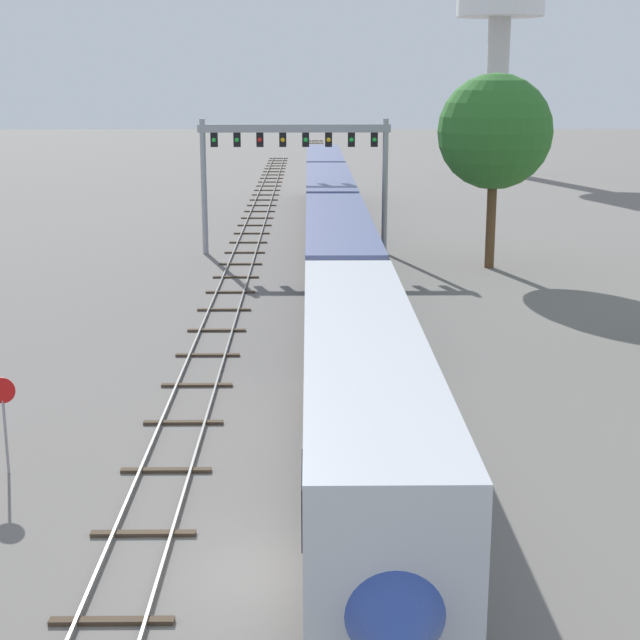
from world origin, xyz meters
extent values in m
plane|color=slate|center=(0.00, 0.00, 0.00)|extent=(400.00, 400.00, 0.00)
cube|color=slate|center=(1.28, 60.00, 0.08)|extent=(0.07, 200.00, 0.16)
cube|color=slate|center=(2.72, 60.00, 0.08)|extent=(0.07, 200.00, 0.16)
cube|color=#473828|center=(2.00, -2.00, 0.05)|extent=(2.60, 0.24, 0.10)
cube|color=#473828|center=(2.00, 2.00, 0.05)|extent=(2.60, 0.24, 0.10)
cube|color=#473828|center=(2.00, 6.00, 0.05)|extent=(2.60, 0.24, 0.10)
cube|color=#473828|center=(2.00, 10.00, 0.05)|extent=(2.60, 0.24, 0.10)
cube|color=#473828|center=(2.00, 14.00, 0.05)|extent=(2.60, 0.24, 0.10)
cube|color=#473828|center=(2.00, 18.00, 0.05)|extent=(2.60, 0.24, 0.10)
cube|color=#473828|center=(2.00, 22.00, 0.05)|extent=(2.60, 0.24, 0.10)
cube|color=#473828|center=(2.00, 26.00, 0.05)|extent=(2.60, 0.24, 0.10)
cube|color=#473828|center=(2.00, 30.00, 0.05)|extent=(2.60, 0.24, 0.10)
cube|color=#473828|center=(2.00, 34.00, 0.05)|extent=(2.60, 0.24, 0.10)
cube|color=#473828|center=(2.00, 38.00, 0.05)|extent=(2.60, 0.24, 0.10)
cube|color=#473828|center=(2.00, 42.00, 0.05)|extent=(2.60, 0.24, 0.10)
cube|color=#473828|center=(2.00, 46.00, 0.05)|extent=(2.60, 0.24, 0.10)
cube|color=#473828|center=(2.00, 50.00, 0.05)|extent=(2.60, 0.24, 0.10)
cube|color=#473828|center=(2.00, 54.00, 0.05)|extent=(2.60, 0.24, 0.10)
cube|color=#473828|center=(2.00, 58.00, 0.05)|extent=(2.60, 0.24, 0.10)
cube|color=#473828|center=(2.00, 62.00, 0.05)|extent=(2.60, 0.24, 0.10)
cube|color=#473828|center=(2.00, 66.00, 0.05)|extent=(2.60, 0.24, 0.10)
cube|color=#473828|center=(2.00, 70.00, 0.05)|extent=(2.60, 0.24, 0.10)
cube|color=#473828|center=(2.00, 74.00, 0.05)|extent=(2.60, 0.24, 0.10)
cube|color=#473828|center=(2.00, 78.00, 0.05)|extent=(2.60, 0.24, 0.10)
cube|color=#473828|center=(2.00, 82.00, 0.05)|extent=(2.60, 0.24, 0.10)
cube|color=#473828|center=(2.00, 86.00, 0.05)|extent=(2.60, 0.24, 0.10)
cube|color=#473828|center=(2.00, 90.00, 0.05)|extent=(2.60, 0.24, 0.10)
cube|color=#473828|center=(2.00, 94.00, 0.05)|extent=(2.60, 0.24, 0.10)
cube|color=#473828|center=(2.00, 98.00, 0.05)|extent=(2.60, 0.24, 0.10)
cube|color=#473828|center=(2.00, 102.00, 0.05)|extent=(2.60, 0.24, 0.10)
cube|color=#473828|center=(2.00, 106.00, 0.05)|extent=(2.60, 0.24, 0.10)
cube|color=#473828|center=(2.00, 110.00, 0.05)|extent=(2.60, 0.24, 0.10)
cube|color=#473828|center=(2.00, 114.00, 0.05)|extent=(2.60, 0.24, 0.10)
cube|color=#473828|center=(2.00, 118.00, 0.05)|extent=(2.60, 0.24, 0.10)
cube|color=#473828|center=(2.00, 122.00, 0.05)|extent=(2.60, 0.24, 0.10)
cube|color=#473828|center=(2.00, 126.00, 0.05)|extent=(2.60, 0.24, 0.10)
cube|color=#473828|center=(2.00, 130.00, 0.05)|extent=(2.60, 0.24, 0.10)
cube|color=#473828|center=(2.00, 134.00, 0.05)|extent=(2.60, 0.24, 0.10)
cube|color=#473828|center=(2.00, 138.00, 0.05)|extent=(2.60, 0.24, 0.10)
cube|color=#473828|center=(2.00, 142.00, 0.05)|extent=(2.60, 0.24, 0.10)
cube|color=#473828|center=(2.00, 146.00, 0.05)|extent=(2.60, 0.24, 0.10)
cube|color=#473828|center=(2.00, 150.00, 0.05)|extent=(2.60, 0.24, 0.10)
cube|color=#473828|center=(2.00, 154.00, 0.05)|extent=(2.60, 0.24, 0.10)
cube|color=#473828|center=(2.00, 158.00, 0.05)|extent=(2.60, 0.24, 0.10)
cube|color=slate|center=(-4.22, 40.00, 0.08)|extent=(0.07, 160.00, 0.16)
cube|color=slate|center=(-2.78, 40.00, 0.08)|extent=(0.07, 160.00, 0.16)
cube|color=#473828|center=(-3.50, -2.00, 0.05)|extent=(2.60, 0.24, 0.10)
cube|color=#473828|center=(-3.50, 2.00, 0.05)|extent=(2.60, 0.24, 0.10)
cube|color=#473828|center=(-3.50, 6.00, 0.05)|extent=(2.60, 0.24, 0.10)
cube|color=#473828|center=(-3.50, 10.00, 0.05)|extent=(2.60, 0.24, 0.10)
cube|color=#473828|center=(-3.50, 14.00, 0.05)|extent=(2.60, 0.24, 0.10)
cube|color=#473828|center=(-3.50, 18.00, 0.05)|extent=(2.60, 0.24, 0.10)
cube|color=#473828|center=(-3.50, 22.00, 0.05)|extent=(2.60, 0.24, 0.10)
cube|color=#473828|center=(-3.50, 26.00, 0.05)|extent=(2.60, 0.24, 0.10)
cube|color=#473828|center=(-3.50, 30.00, 0.05)|extent=(2.60, 0.24, 0.10)
cube|color=#473828|center=(-3.50, 34.00, 0.05)|extent=(2.60, 0.24, 0.10)
cube|color=#473828|center=(-3.50, 38.00, 0.05)|extent=(2.60, 0.24, 0.10)
cube|color=#473828|center=(-3.50, 42.00, 0.05)|extent=(2.60, 0.24, 0.10)
cube|color=#473828|center=(-3.50, 46.00, 0.05)|extent=(2.60, 0.24, 0.10)
cube|color=#473828|center=(-3.50, 50.00, 0.05)|extent=(2.60, 0.24, 0.10)
cube|color=#473828|center=(-3.50, 54.00, 0.05)|extent=(2.60, 0.24, 0.10)
cube|color=#473828|center=(-3.50, 58.00, 0.05)|extent=(2.60, 0.24, 0.10)
cube|color=#473828|center=(-3.50, 62.00, 0.05)|extent=(2.60, 0.24, 0.10)
cube|color=#473828|center=(-3.50, 66.00, 0.05)|extent=(2.60, 0.24, 0.10)
cube|color=#473828|center=(-3.50, 70.00, 0.05)|extent=(2.60, 0.24, 0.10)
cube|color=#473828|center=(-3.50, 74.00, 0.05)|extent=(2.60, 0.24, 0.10)
cube|color=#473828|center=(-3.50, 78.00, 0.05)|extent=(2.60, 0.24, 0.10)
cube|color=#473828|center=(-3.50, 82.00, 0.05)|extent=(2.60, 0.24, 0.10)
cube|color=#473828|center=(-3.50, 86.00, 0.05)|extent=(2.60, 0.24, 0.10)
cube|color=#473828|center=(-3.50, 90.00, 0.05)|extent=(2.60, 0.24, 0.10)
cube|color=#473828|center=(-3.50, 94.00, 0.05)|extent=(2.60, 0.24, 0.10)
cube|color=#473828|center=(-3.50, 98.00, 0.05)|extent=(2.60, 0.24, 0.10)
cube|color=#473828|center=(-3.50, 102.00, 0.05)|extent=(2.60, 0.24, 0.10)
cube|color=#473828|center=(-3.50, 106.00, 0.05)|extent=(2.60, 0.24, 0.10)
cube|color=#473828|center=(-3.50, 110.00, 0.05)|extent=(2.60, 0.24, 0.10)
cube|color=#473828|center=(-3.50, 114.00, 0.05)|extent=(2.60, 0.24, 0.10)
cube|color=#473828|center=(-3.50, 118.00, 0.05)|extent=(2.60, 0.24, 0.10)
cube|color=silver|center=(2.00, 3.70, 2.90)|extent=(3.00, 19.40, 3.80)
cone|color=#2D479E|center=(2.00, -6.20, 2.50)|extent=(2.88, 2.60, 2.88)
cube|color=black|center=(2.00, -4.80, 4.04)|extent=(3.04, 1.80, 1.10)
cube|color=black|center=(2.00, 3.70, 0.50)|extent=(2.52, 17.46, 1.00)
cube|color=#4C5684|center=(2.00, 24.09, 2.90)|extent=(3.00, 19.40, 3.80)
cube|color=black|center=(2.00, 24.09, 3.30)|extent=(3.04, 17.84, 0.90)
cube|color=black|center=(2.00, 24.09, 0.50)|extent=(2.52, 17.46, 1.00)
cube|color=#4C5684|center=(2.00, 44.49, 2.90)|extent=(3.00, 19.40, 3.80)
cube|color=black|center=(2.00, 44.49, 3.30)|extent=(3.04, 17.84, 0.90)
cube|color=black|center=(2.00, 44.49, 0.50)|extent=(2.52, 17.46, 1.00)
cube|color=#4C5684|center=(2.00, 64.88, 2.90)|extent=(3.00, 19.40, 3.80)
cube|color=black|center=(2.00, 64.88, 3.30)|extent=(3.04, 17.84, 0.90)
cube|color=black|center=(2.00, 64.88, 0.50)|extent=(2.52, 17.46, 1.00)
cylinder|color=#999BA0|center=(-6.00, 41.90, 4.27)|extent=(0.36, 0.36, 8.54)
cylinder|color=#999BA0|center=(5.50, 41.90, 4.27)|extent=(0.36, 0.36, 8.54)
cube|color=#999BA0|center=(-0.25, 41.90, 7.94)|extent=(12.10, 0.36, 0.50)
cube|color=black|center=(-5.28, 41.95, 7.24)|extent=(0.44, 0.32, 0.90)
sphere|color=green|center=(-5.28, 41.76, 7.24)|extent=(0.28, 0.28, 0.28)
cube|color=black|center=(-3.84, 41.95, 7.24)|extent=(0.44, 0.32, 0.90)
sphere|color=green|center=(-3.84, 41.76, 7.24)|extent=(0.28, 0.28, 0.28)
cube|color=black|center=(-2.41, 41.95, 7.24)|extent=(0.44, 0.32, 0.90)
sphere|color=red|center=(-2.41, 41.76, 7.24)|extent=(0.28, 0.28, 0.28)
cube|color=black|center=(-0.97, 41.95, 7.24)|extent=(0.44, 0.32, 0.90)
sphere|color=yellow|center=(-0.97, 41.76, 7.24)|extent=(0.28, 0.28, 0.28)
cube|color=black|center=(0.47, 41.95, 7.24)|extent=(0.44, 0.32, 0.90)
sphere|color=green|center=(0.47, 41.76, 7.24)|extent=(0.28, 0.28, 0.28)
cube|color=black|center=(1.91, 41.95, 7.24)|extent=(0.44, 0.32, 0.90)
sphere|color=yellow|center=(1.91, 41.76, 7.24)|extent=(0.28, 0.28, 0.28)
cube|color=black|center=(3.34, 41.95, 7.24)|extent=(0.44, 0.32, 0.90)
sphere|color=green|center=(3.34, 41.76, 7.24)|extent=(0.28, 0.28, 0.28)
cube|color=black|center=(4.78, 41.95, 7.24)|extent=(0.44, 0.32, 0.90)
sphere|color=green|center=(4.78, 41.76, 7.24)|extent=(0.28, 0.28, 0.28)
cylinder|color=beige|center=(23.09, 98.39, 8.98)|extent=(2.60, 2.60, 17.96)
cylinder|color=gray|center=(-8.00, 5.97, 1.10)|extent=(0.08, 0.08, 2.20)
cylinder|color=red|center=(-8.00, 5.95, 2.50)|extent=(0.76, 0.03, 0.76)
cylinder|color=brown|center=(11.41, 36.93, 2.83)|extent=(0.56, 0.56, 5.66)
sphere|color=#2D6B28|center=(11.41, 36.93, 7.99)|extent=(6.65, 6.65, 6.65)
camera|label=1|loc=(0.60, -20.16, 11.00)|focal=54.72mm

